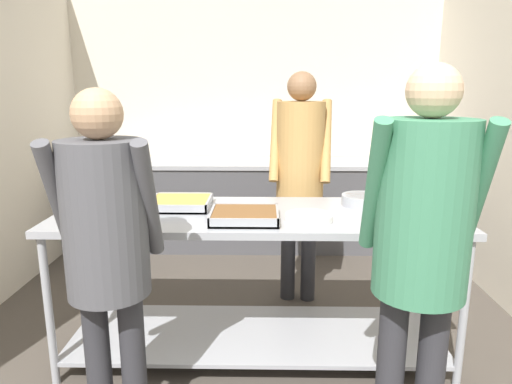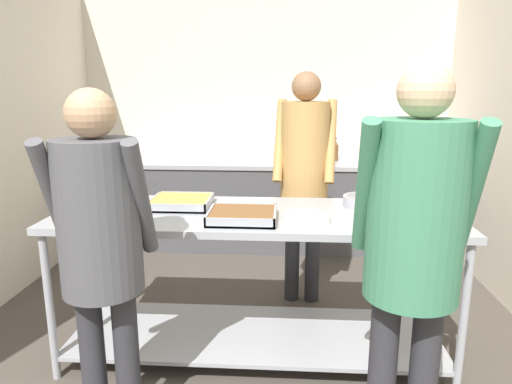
{
  "view_description": "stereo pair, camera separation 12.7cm",
  "coord_description": "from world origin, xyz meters",
  "px_view_note": "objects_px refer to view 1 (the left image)",
  "views": [
    {
      "loc": [
        0.1,
        -1.02,
        1.62
      ],
      "look_at": [
        0.06,
        1.65,
        1.01
      ],
      "focal_mm": 32.0,
      "sensor_mm": 36.0,
      "label": 1
    },
    {
      "loc": [
        0.23,
        -1.01,
        1.62
      ],
      "look_at": [
        0.06,
        1.65,
        1.01
      ],
      "focal_mm": 32.0,
      "sensor_mm": 36.0,
      "label": 2
    }
  ],
  "objects_px": {
    "serving_tray_roast": "(181,203)",
    "serving_tray_vegetables": "(245,216)",
    "plate_stack": "(309,217)",
    "guest_serving_right": "(106,236)",
    "broccoli_bowl": "(118,212)",
    "cook_behind_counter": "(300,163)",
    "guest_serving_left": "(422,230)",
    "water_bottle": "(325,150)",
    "sauce_pan": "(363,200)"
  },
  "relations": [
    {
      "from": "guest_serving_right",
      "to": "plate_stack",
      "type": "bearing_deg",
      "value": 31.1
    },
    {
      "from": "serving_tray_vegetables",
      "to": "guest_serving_right",
      "type": "relative_size",
      "value": 0.23
    },
    {
      "from": "broccoli_bowl",
      "to": "water_bottle",
      "type": "height_order",
      "value": "water_bottle"
    },
    {
      "from": "guest_serving_right",
      "to": "sauce_pan",
      "type": "bearing_deg",
      "value": 34.86
    },
    {
      "from": "sauce_pan",
      "to": "serving_tray_roast",
      "type": "bearing_deg",
      "value": -176.44
    },
    {
      "from": "guest_serving_left",
      "to": "cook_behind_counter",
      "type": "relative_size",
      "value": 0.99
    },
    {
      "from": "broccoli_bowl",
      "to": "water_bottle",
      "type": "relative_size",
      "value": 0.79
    },
    {
      "from": "sauce_pan",
      "to": "water_bottle",
      "type": "distance_m",
      "value": 1.91
    },
    {
      "from": "serving_tray_vegetables",
      "to": "cook_behind_counter",
      "type": "relative_size",
      "value": 0.21
    },
    {
      "from": "broccoli_bowl",
      "to": "guest_serving_right",
      "type": "height_order",
      "value": "guest_serving_right"
    },
    {
      "from": "broccoli_bowl",
      "to": "sauce_pan",
      "type": "distance_m",
      "value": 1.46
    },
    {
      "from": "serving_tray_roast",
      "to": "serving_tray_vegetables",
      "type": "relative_size",
      "value": 0.97
    },
    {
      "from": "serving_tray_roast",
      "to": "sauce_pan",
      "type": "distance_m",
      "value": 1.13
    },
    {
      "from": "broccoli_bowl",
      "to": "plate_stack",
      "type": "bearing_deg",
      "value": -2.11
    },
    {
      "from": "plate_stack",
      "to": "cook_behind_counter",
      "type": "relative_size",
      "value": 0.15
    },
    {
      "from": "plate_stack",
      "to": "cook_behind_counter",
      "type": "xyz_separation_m",
      "value": [
        0.02,
        0.91,
        0.15
      ]
    },
    {
      "from": "guest_serving_left",
      "to": "water_bottle",
      "type": "height_order",
      "value": "guest_serving_left"
    },
    {
      "from": "sauce_pan",
      "to": "water_bottle",
      "type": "bearing_deg",
      "value": 89.65
    },
    {
      "from": "broccoli_bowl",
      "to": "guest_serving_right",
      "type": "relative_size",
      "value": 0.11
    },
    {
      "from": "broccoli_bowl",
      "to": "cook_behind_counter",
      "type": "relative_size",
      "value": 0.11
    },
    {
      "from": "broccoli_bowl",
      "to": "guest_serving_left",
      "type": "bearing_deg",
      "value": -24.78
    },
    {
      "from": "sauce_pan",
      "to": "guest_serving_right",
      "type": "distance_m",
      "value": 1.58
    },
    {
      "from": "guest_serving_left",
      "to": "water_bottle",
      "type": "relative_size",
      "value": 7.34
    },
    {
      "from": "guest_serving_right",
      "to": "cook_behind_counter",
      "type": "relative_size",
      "value": 0.93
    },
    {
      "from": "sauce_pan",
      "to": "plate_stack",
      "type": "bearing_deg",
      "value": -137.06
    },
    {
      "from": "serving_tray_roast",
      "to": "guest_serving_right",
      "type": "relative_size",
      "value": 0.22
    },
    {
      "from": "sauce_pan",
      "to": "cook_behind_counter",
      "type": "height_order",
      "value": "cook_behind_counter"
    },
    {
      "from": "cook_behind_counter",
      "to": "plate_stack",
      "type": "bearing_deg",
      "value": -91.26
    },
    {
      "from": "serving_tray_roast",
      "to": "water_bottle",
      "type": "bearing_deg",
      "value": 60.14
    },
    {
      "from": "guest_serving_left",
      "to": "guest_serving_right",
      "type": "bearing_deg",
      "value": 176.63
    },
    {
      "from": "plate_stack",
      "to": "cook_behind_counter",
      "type": "bearing_deg",
      "value": 88.74
    },
    {
      "from": "serving_tray_roast",
      "to": "water_bottle",
      "type": "height_order",
      "value": "water_bottle"
    },
    {
      "from": "guest_serving_right",
      "to": "water_bottle",
      "type": "distance_m",
      "value": 3.09
    },
    {
      "from": "broccoli_bowl",
      "to": "cook_behind_counter",
      "type": "xyz_separation_m",
      "value": [
        1.08,
        0.87,
        0.14
      ]
    },
    {
      "from": "broccoli_bowl",
      "to": "sauce_pan",
      "type": "relative_size",
      "value": 0.46
    },
    {
      "from": "broccoli_bowl",
      "to": "water_bottle",
      "type": "distance_m",
      "value": 2.64
    },
    {
      "from": "water_bottle",
      "to": "serving_tray_vegetables",
      "type": "bearing_deg",
      "value": -108.05
    },
    {
      "from": "serving_tray_vegetables",
      "to": "sauce_pan",
      "type": "height_order",
      "value": "sauce_pan"
    },
    {
      "from": "serving_tray_roast",
      "to": "water_bottle",
      "type": "relative_size",
      "value": 1.55
    },
    {
      "from": "sauce_pan",
      "to": "water_bottle",
      "type": "xyz_separation_m",
      "value": [
        0.01,
        1.91,
        0.06
      ]
    },
    {
      "from": "plate_stack",
      "to": "guest_serving_left",
      "type": "bearing_deg",
      "value": -58.04
    },
    {
      "from": "plate_stack",
      "to": "guest_serving_right",
      "type": "bearing_deg",
      "value": -148.9
    },
    {
      "from": "cook_behind_counter",
      "to": "guest_serving_left",
      "type": "bearing_deg",
      "value": -76.35
    },
    {
      "from": "plate_stack",
      "to": "guest_serving_right",
      "type": "distance_m",
      "value": 1.08
    },
    {
      "from": "guest_serving_right",
      "to": "cook_behind_counter",
      "type": "height_order",
      "value": "cook_behind_counter"
    },
    {
      "from": "guest_serving_left",
      "to": "water_bottle",
      "type": "bearing_deg",
      "value": 90.31
    },
    {
      "from": "plate_stack",
      "to": "sauce_pan",
      "type": "bearing_deg",
      "value": 42.94
    },
    {
      "from": "plate_stack",
      "to": "cook_behind_counter",
      "type": "height_order",
      "value": "cook_behind_counter"
    },
    {
      "from": "serving_tray_roast",
      "to": "serving_tray_vegetables",
      "type": "xyz_separation_m",
      "value": [
        0.4,
        -0.27,
        0.0
      ]
    },
    {
      "from": "cook_behind_counter",
      "to": "water_bottle",
      "type": "distance_m",
      "value": 1.39
    }
  ]
}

